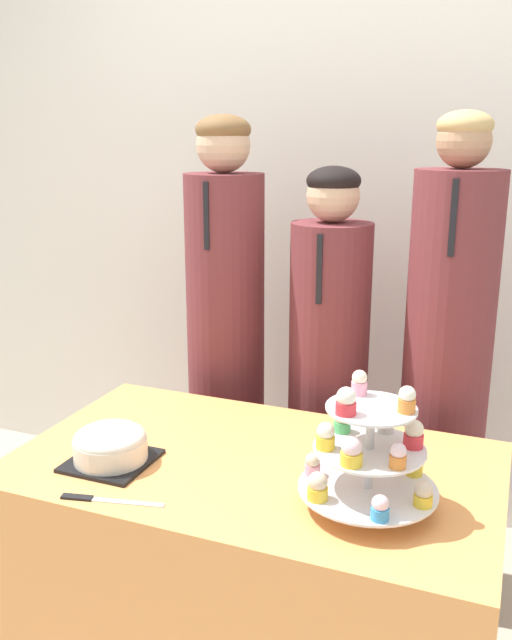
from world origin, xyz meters
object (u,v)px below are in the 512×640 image
object	(u,v)px
round_cake	(110,445)
student_2	(445,383)
student_1	(327,389)
cupcake_stand	(368,452)
cake_knife	(95,499)
student_0	(226,353)

from	to	relation	value
round_cake	student_2	bearing A→B (deg)	45.52
round_cake	student_1	size ratio (longest dim) A/B	0.14
round_cake	cupcake_stand	distance (m)	0.68
cake_knife	cupcake_stand	world-z (taller)	cupcake_stand
student_2	cake_knife	bearing A→B (deg)	-125.92
cupcake_stand	student_2	world-z (taller)	student_2
student_0	student_1	size ratio (longest dim) A/B	1.11
student_0	student_1	xyz separation A→B (m)	(0.38, -0.00, -0.08)
cupcake_stand	student_2	distance (m)	0.75
student_1	student_2	distance (m)	0.40
student_0	student_1	bearing A→B (deg)	-0.00
cake_knife	student_0	xyz separation A→B (m)	(-0.09, 0.95, 0.06)
round_cake	student_0	bearing A→B (deg)	91.22
student_1	student_2	xyz separation A→B (m)	(0.39, 0.00, 0.08)
cake_knife	cupcake_stand	size ratio (longest dim) A/B	0.78
cupcake_stand	student_0	size ratio (longest dim) A/B	0.20
cake_knife	student_1	distance (m)	0.99
cake_knife	student_0	size ratio (longest dim) A/B	0.16
cake_knife	student_1	xyz separation A→B (m)	(0.30, 0.95, -0.02)
student_2	round_cake	bearing A→B (deg)	-134.48
cake_knife	cupcake_stand	distance (m)	0.65
round_cake	student_1	bearing A→B (deg)	64.52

